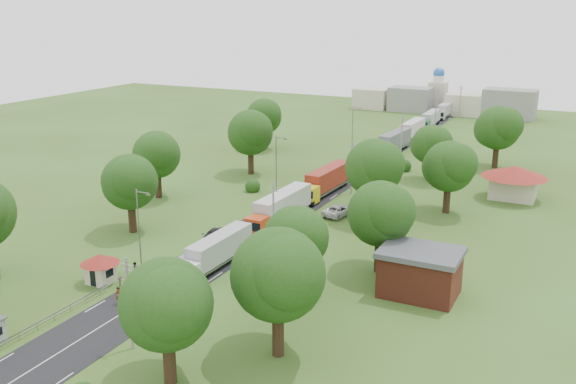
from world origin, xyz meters
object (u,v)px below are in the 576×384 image
Objects in this scene: truck_0 at (216,252)px; pedestrian_near at (118,296)px; guard_booth at (100,265)px; car_lane_mid at (189,261)px; car_lane_front at (155,273)px; info_sign at (377,159)px; boom_barrier at (142,285)px.

truck_0 reaches higher than pedestrian_near.
guard_booth is 13.32m from truck_0.
car_lane_front is at bearing 73.15° from car_lane_mid.
info_sign is at bearing -93.14° from car_lane_front.
guard_booth is at bearing -101.68° from info_sign.
car_lane_mid is (-6.20, -51.71, -2.28)m from info_sign.
info_sign is 52.13m from car_lane_mid.
truck_0 reaches higher than car_lane_mid.
guard_booth is (-5.84, -0.00, 1.27)m from boom_barrier.
info_sign is 56.89m from car_lane_front.
pedestrian_near is at bearing -95.12° from boom_barrier.
guard_booth is 10.45m from car_lane_mid.
boom_barrier is 4.82× the size of pedestrian_near.
truck_0 is 3.14× the size of car_lane_mid.
car_lane_mid is 2.30× the size of pedestrian_near.
info_sign reaches higher than boom_barrier.
car_lane_mid is at bearing 87.53° from boom_barrier.
car_lane_front is (-4.62, -5.77, -1.35)m from truck_0.
pedestrian_near is (-0.31, -3.50, 0.07)m from boom_barrier.
car_lane_front is at bearing 37.63° from guard_booth.
car_lane_mid reaches higher than boom_barrier.
truck_0 is (-3.01, -50.56, -0.97)m from info_sign.
pedestrian_near reaches higher than boom_barrier.
boom_barrier is at bearing 0.01° from guard_booth.
guard_booth is at bearing -134.82° from truck_0.
pedestrian_near is at bearing -32.33° from guard_booth.
truck_0 is at bearing -93.41° from info_sign.
guard_booth is 61.27m from info_sign.
car_lane_mid is at bearing 53.22° from guard_booth.
info_sign is 63.90m from pedestrian_near.
pedestrian_near reaches higher than car_lane_front.
car_lane_mid is at bearing 90.61° from pedestrian_near.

